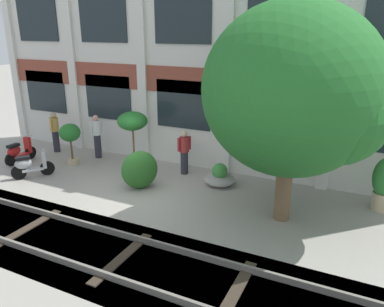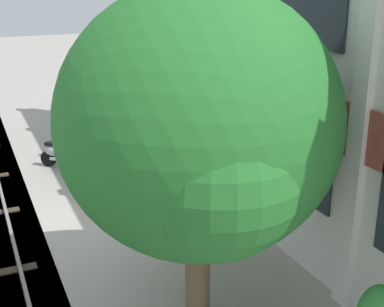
% 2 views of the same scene
% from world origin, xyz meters
% --- Properties ---
extents(ground_plane, '(80.00, 80.00, 0.00)m').
position_xyz_m(ground_plane, '(0.00, 0.00, 0.00)').
color(ground_plane, '#9E998E').
extents(apartment_facade, '(16.63, 0.64, 7.30)m').
position_xyz_m(apartment_facade, '(0.00, 3.15, 3.64)').
color(apartment_facade, silver).
rests_on(apartment_facade, ground).
extents(rail_tracks, '(24.27, 2.80, 0.43)m').
position_xyz_m(rail_tracks, '(-0.00, -2.97, -0.13)').
color(rail_tracks, '#4C473F').
rests_on(rail_tracks, ground).
extents(broadleaf_tree, '(4.53, 4.32, 5.50)m').
position_xyz_m(broadleaf_tree, '(4.20, 0.36, 3.30)').
color(broadleaf_tree, brown).
rests_on(broadleaf_tree, ground).
extents(potted_plant_low_pan, '(1.04, 1.04, 2.09)m').
position_xyz_m(potted_plant_low_pan, '(-1.39, 1.76, 1.69)').
color(potted_plant_low_pan, '#333333').
rests_on(potted_plant_low_pan, ground).
extents(potted_plant_wide_bowl, '(1.01, 1.01, 0.71)m').
position_xyz_m(potted_plant_wide_bowl, '(1.88, 1.77, 0.25)').
color(potted_plant_wide_bowl, gray).
rests_on(potted_plant_wide_bowl, ground).
extents(potted_plant_ribbed_drum, '(0.62, 0.62, 1.52)m').
position_xyz_m(potted_plant_ribbed_drum, '(6.56, 2.06, 0.82)').
color(potted_plant_ribbed_drum, tan).
rests_on(potted_plant_ribbed_drum, ground).
extents(potted_plant_terracotta_small, '(0.76, 0.76, 1.53)m').
position_xyz_m(potted_plant_terracotta_small, '(-3.76, 1.20, 1.08)').
color(potted_plant_terracotta_small, tan).
rests_on(potted_plant_terracotta_small, ground).
extents(scooter_near_curb, '(0.50, 1.38, 0.98)m').
position_xyz_m(scooter_near_curb, '(-5.64, 0.44, 0.44)').
color(scooter_near_curb, black).
rests_on(scooter_near_curb, ground).
extents(scooter_second_parked, '(0.91, 1.15, 0.98)m').
position_xyz_m(scooter_second_parked, '(-4.08, -0.43, 0.44)').
color(scooter_second_parked, black).
rests_on(scooter_second_parked, ground).
extents(resident_by_doorway, '(0.34, 0.47, 1.53)m').
position_xyz_m(resident_by_doorway, '(0.43, 2.13, 0.82)').
color(resident_by_doorway, '#282833').
rests_on(resident_by_doorway, ground).
extents(resident_watching_tracks, '(0.34, 0.50, 1.69)m').
position_xyz_m(resident_watching_tracks, '(-3.37, 2.20, 0.91)').
color(resident_watching_tracks, '#282833').
rests_on(resident_watching_tracks, ground).
extents(resident_near_plants, '(0.34, 0.51, 1.63)m').
position_xyz_m(resident_near_plants, '(-5.37, 2.05, 0.87)').
color(resident_near_plants, '#282833').
rests_on(resident_near_plants, ground).
extents(topiary_hedge, '(1.28, 1.33, 1.22)m').
position_xyz_m(topiary_hedge, '(-0.28, 0.43, 0.61)').
color(topiary_hedge, '#286023').
rests_on(topiary_hedge, ground).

